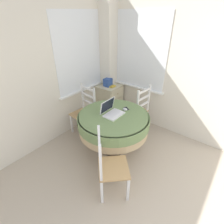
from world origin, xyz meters
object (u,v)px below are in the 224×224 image
Objects in this scene: corner_cabinet at (109,100)px; storage_box at (108,82)px; book_on_cabinet at (110,86)px; round_dining_table at (113,122)px; dining_chair_camera_near at (110,167)px; computer_mouse at (125,109)px; cell_phone at (126,109)px; dining_chair_near_back_window at (85,112)px; dining_chair_near_right_window at (137,111)px; laptop at (112,111)px.

corner_cabinet is 4.48× the size of storage_box.
storage_box reaches higher than book_on_cabinet.
storage_box is at bearing 43.81° from round_dining_table.
computer_mouse is at bearing 24.02° from dining_chair_camera_near.
cell_phone is (0.29, -0.05, 0.15)m from round_dining_table.
dining_chair_camera_near is (-0.76, -1.26, 0.00)m from dining_chair_near_back_window.
dining_chair_near_right_window reaches higher than corner_cabinet.
cell_phone is 1.08m from dining_chair_camera_near.
laptop is 3.79× the size of computer_mouse.
storage_box is (0.87, 0.84, 0.23)m from round_dining_table.
computer_mouse is 0.92m from dining_chair_near_back_window.
round_dining_table is 1.56× the size of corner_cabinet.
dining_chair_near_right_window is (0.51, 0.07, -0.29)m from cell_phone.
corner_cabinet is at bearing 62.37° from book_on_cabinet.
cell_phone is at bearing -172.13° from dining_chair_near_right_window.
computer_mouse is 0.52× the size of storage_box.
dining_chair_near_back_window reaches higher than computer_mouse.
dining_chair_near_back_window is at bearing 58.78° from dining_chair_camera_near.
dining_chair_near_back_window reaches higher than corner_cabinet.
cell_phone is (0.29, -0.09, -0.05)m from laptop.
computer_mouse reaches higher than cell_phone.
dining_chair_camera_near is (-0.95, -0.41, -0.29)m from cell_phone.
corner_cabinet is 0.46m from storage_box.
corner_cabinet is at bearing 40.85° from laptop.
round_dining_table is 1.19× the size of dining_chair_near_right_window.
book_on_cabinet is (0.90, 0.78, 0.16)m from round_dining_table.
dining_chair_camera_near is at bearing -141.40° from book_on_cabinet.
corner_cabinet is at bearing 54.43° from cell_phone.
dining_chair_near_right_window reaches higher than storage_box.
round_dining_table is 1.19× the size of dining_chair_camera_near.
storage_box is (0.77, 0.04, 0.38)m from dining_chair_near_back_window.
book_on_cabinet is (0.61, 0.83, 0.01)m from cell_phone.
cell_phone is 0.16× the size of corner_cabinet.
storage_box is (0.87, 0.80, 0.04)m from laptop.
dining_chair_near_right_window reaches higher than computer_mouse.
corner_cabinet is at bearing 39.30° from dining_chair_camera_near.
round_dining_table is at bearing -97.02° from dining_chair_near_back_window.
round_dining_table is at bearing -178.54° from dining_chair_near_right_window.
computer_mouse is 0.09× the size of dining_chair_camera_near.
dining_chair_camera_near is at bearing -142.97° from laptop.
laptop reaches higher than book_on_cabinet.
corner_cabinet is (0.83, 0.04, -0.08)m from dining_chair_near_back_window.
corner_cabinet is (0.70, 0.90, -0.39)m from computer_mouse.
dining_chair_camera_near reaches higher than storage_box.
dining_chair_camera_near is at bearing -155.98° from computer_mouse.
round_dining_table is 6.98× the size of storage_box.
cell_phone is 0.60× the size of book_on_cabinet.
laptop is 0.34× the size of dining_chair_near_back_window.
round_dining_table is at bearing 164.32° from computer_mouse.
round_dining_table is 0.29m from computer_mouse.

